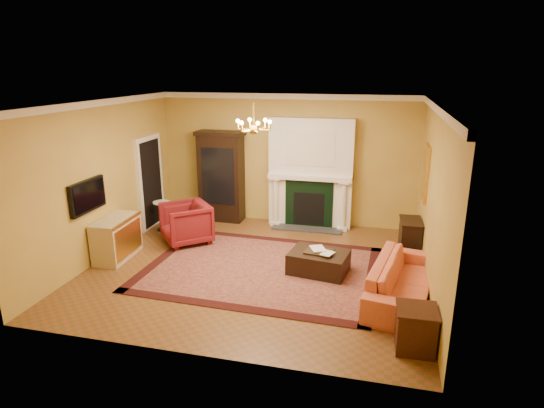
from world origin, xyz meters
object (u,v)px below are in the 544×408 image
(wingback_armchair, at_px, (186,221))
(end_table, at_px, (415,330))
(console_table, at_px, (410,239))
(coral_sofa, at_px, (403,274))
(commode, at_px, (117,238))
(china_cabinet, at_px, (221,178))
(leather_ottoman, at_px, (319,262))
(pedestal_table, at_px, (162,214))

(wingback_armchair, height_order, end_table, wingback_armchair)
(console_table, bearing_deg, end_table, -93.56)
(wingback_armchair, bearing_deg, coral_sofa, 30.30)
(commode, bearing_deg, end_table, -20.43)
(china_cabinet, bearing_deg, console_table, -15.59)
(china_cabinet, relative_size, leather_ottoman, 2.02)
(console_table, bearing_deg, leather_ottoman, -147.94)
(coral_sofa, xyz_separation_m, end_table, (0.13, -1.37, -0.14))
(wingback_armchair, xyz_separation_m, coral_sofa, (4.35, -1.46, -0.04))
(china_cabinet, height_order, wingback_armchair, china_cabinet)
(commode, distance_m, end_table, 5.73)
(coral_sofa, distance_m, end_table, 1.39)
(wingback_armchair, bearing_deg, console_table, 52.62)
(wingback_armchair, height_order, commode, wingback_armchair)
(wingback_armchair, xyz_separation_m, console_table, (4.53, 0.30, -0.10))
(pedestal_table, relative_size, leather_ottoman, 0.67)
(commode, height_order, leather_ottoman, commode)
(wingback_armchair, bearing_deg, commode, -83.95)
(pedestal_table, relative_size, end_table, 1.20)
(wingback_armchair, relative_size, commode, 0.88)
(pedestal_table, distance_m, leather_ottoman, 4.00)
(end_table, bearing_deg, coral_sofa, 95.31)
(china_cabinet, bearing_deg, commode, -113.03)
(wingback_armchair, distance_m, console_table, 4.54)
(china_cabinet, distance_m, console_table, 4.55)
(china_cabinet, bearing_deg, wingback_armchair, -96.77)
(china_cabinet, relative_size, wingback_armchair, 2.19)
(commode, bearing_deg, console_table, 11.43)
(console_table, bearing_deg, china_cabinet, 160.65)
(pedestal_table, xyz_separation_m, coral_sofa, (5.18, -2.02, 0.03))
(coral_sofa, xyz_separation_m, leather_ottoman, (-1.42, 0.65, -0.22))
(commode, distance_m, leather_ottoman, 3.91)
(china_cabinet, bearing_deg, pedestal_table, -134.05)
(console_table, distance_m, leather_ottoman, 1.96)
(wingback_armchair, distance_m, leather_ottoman, 3.04)
(end_table, bearing_deg, leather_ottoman, 127.53)
(wingback_armchair, bearing_deg, china_cabinet, 130.75)
(wingback_armchair, xyz_separation_m, commode, (-0.98, -1.06, -0.07))
(wingback_armchair, distance_m, end_table, 5.30)
(pedestal_table, distance_m, coral_sofa, 5.56)
(pedestal_table, bearing_deg, wingback_armchair, -34.23)
(pedestal_table, bearing_deg, end_table, -32.61)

